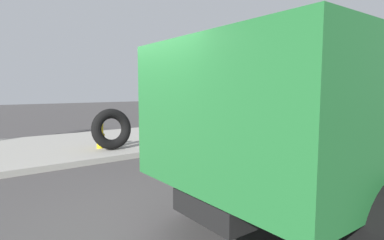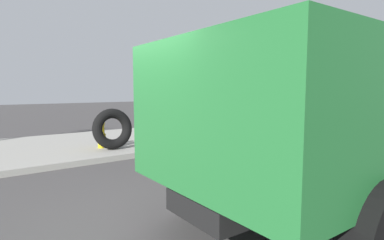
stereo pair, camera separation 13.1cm
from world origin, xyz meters
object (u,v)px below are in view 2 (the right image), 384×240
at_px(loose_tire, 113,129).
at_px(dump_truck_green, 373,105).
at_px(stop_sign, 191,94).
at_px(fire_hydrant, 101,133).

distance_m(loose_tire, dump_truck_green, 6.46).
height_order(loose_tire, stop_sign, stop_sign).
relative_size(stop_sign, dump_truck_green, 0.32).
relative_size(loose_tire, stop_sign, 0.52).
bearing_deg(fire_hydrant, stop_sign, -16.67).
xyz_separation_m(stop_sign, dump_truck_green, (-0.51, -5.69, -0.10)).
bearing_deg(stop_sign, loose_tire, 171.38).
height_order(fire_hydrant, stop_sign, stop_sign).
bearing_deg(loose_tire, dump_truck_green, -71.69).
bearing_deg(dump_truck_green, stop_sign, 84.86).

